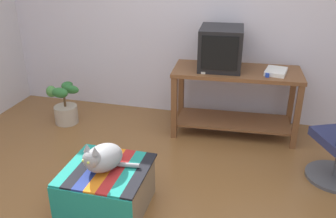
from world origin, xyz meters
TOP-DOWN VIEW (x-y plane):
  - ground_plane at (0.00, 0.00)m, footprint 14.00×14.00m
  - back_wall at (0.00, 2.05)m, footprint 8.00×0.10m
  - desk at (0.54, 1.60)m, footprint 1.38×0.65m
  - tv_monitor at (0.36, 1.63)m, footprint 0.48×0.54m
  - keyboard at (0.39, 1.46)m, footprint 0.41×0.19m
  - book at (0.94, 1.58)m, footprint 0.24×0.31m
  - ottoman_with_blanket at (-0.31, 0.02)m, footprint 0.65×0.63m
  - cat at (-0.32, 0.01)m, footprint 0.44×0.39m
  - potted_plant at (-1.41, 1.34)m, footprint 0.41×0.43m
  - stapler at (0.85, 1.48)m, footprint 0.05×0.11m

SIDE VIEW (x-z plane):
  - ground_plane at x=0.00m, z-range 0.00..0.00m
  - ottoman_with_blanket at x=-0.31m, z-range 0.00..0.37m
  - potted_plant at x=-1.41m, z-range -0.04..0.46m
  - cat at x=-0.32m, z-range 0.34..0.61m
  - desk at x=0.54m, z-range 0.13..0.88m
  - keyboard at x=0.39m, z-range 0.74..0.77m
  - stapler at x=0.85m, z-range 0.74..0.78m
  - book at x=0.94m, z-range 0.74..0.79m
  - tv_monitor at x=0.36m, z-range 0.74..1.18m
  - back_wall at x=0.00m, z-range 0.00..2.60m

